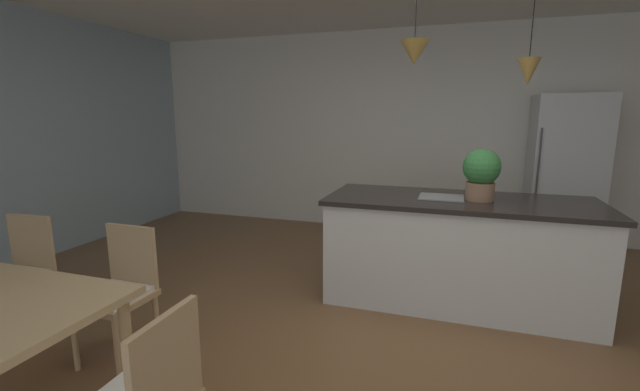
% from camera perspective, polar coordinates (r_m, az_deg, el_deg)
% --- Properties ---
extents(ground_plane, '(10.00, 8.40, 0.04)m').
position_cam_1_polar(ground_plane, '(3.01, 9.76, -21.43)').
color(ground_plane, brown).
extents(wall_back_kitchen, '(10.00, 0.12, 2.70)m').
position_cam_1_polar(wall_back_kitchen, '(5.80, 15.16, 8.29)').
color(wall_back_kitchen, white).
rests_on(wall_back_kitchen, ground_plane).
extents(chair_far_right, '(0.41, 0.41, 0.87)m').
position_cam_1_polar(chair_far_right, '(3.04, -25.80, -11.54)').
color(chair_far_right, tan).
rests_on(chair_far_right, ground_plane).
extents(chair_far_left, '(0.42, 0.42, 0.87)m').
position_cam_1_polar(chair_far_left, '(3.71, -36.06, -8.60)').
color(chair_far_left, tan).
rests_on(chair_far_left, ground_plane).
extents(kitchen_island, '(2.18, 0.92, 0.91)m').
position_cam_1_polar(kitchen_island, '(3.75, 18.28, -7.02)').
color(kitchen_island, silver).
rests_on(kitchen_island, ground_plane).
extents(refrigerator, '(0.74, 0.67, 1.81)m').
position_cam_1_polar(refrigerator, '(5.55, 30.48, 2.45)').
color(refrigerator, silver).
rests_on(refrigerator, ground_plane).
extents(pendant_over_island_main, '(0.24, 0.24, 0.71)m').
position_cam_1_polar(pendant_over_island_main, '(3.63, 12.83, 18.64)').
color(pendant_over_island_main, black).
extents(pendant_over_island_aux, '(0.17, 0.17, 0.89)m').
position_cam_1_polar(pendant_over_island_aux, '(3.62, 26.67, 14.99)').
color(pendant_over_island_aux, black).
extents(potted_plant_on_island, '(0.30, 0.30, 0.42)m').
position_cam_1_polar(potted_plant_on_island, '(3.61, 21.26, 2.97)').
color(potted_plant_on_island, '#8C664C').
rests_on(potted_plant_on_island, kitchen_island).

